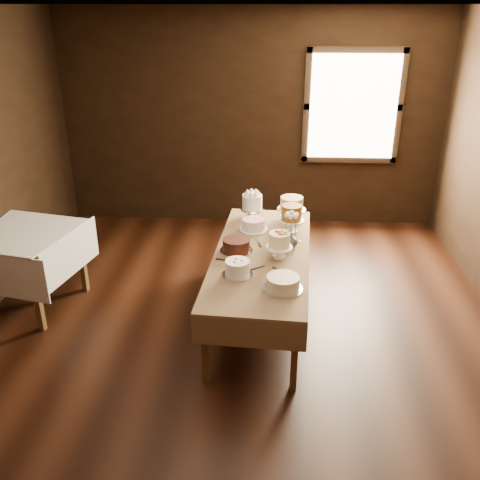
# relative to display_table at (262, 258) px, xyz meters

# --- Properties ---
(floor) EXTENTS (5.00, 6.00, 0.01)m
(floor) POSITION_rel_display_table_xyz_m (-0.19, -0.50, -0.64)
(floor) COLOR black
(floor) RESTS_ON ground
(ceiling) EXTENTS (5.00, 6.00, 0.01)m
(ceiling) POSITION_rel_display_table_xyz_m (-0.19, -0.50, 2.16)
(ceiling) COLOR beige
(ceiling) RESTS_ON wall_back
(wall_back) EXTENTS (5.00, 0.02, 2.80)m
(wall_back) POSITION_rel_display_table_xyz_m (-0.19, 2.50, 0.76)
(wall_back) COLOR black
(wall_back) RESTS_ON ground
(window) EXTENTS (1.10, 0.05, 1.30)m
(window) POSITION_rel_display_table_xyz_m (1.11, 2.44, 0.96)
(window) COLOR #FFEABF
(window) RESTS_ON wall_back
(display_table) EXTENTS (1.03, 2.28, 0.69)m
(display_table) POSITION_rel_display_table_xyz_m (0.00, 0.00, 0.00)
(display_table) COLOR #47301A
(display_table) RESTS_ON ground
(side_table) EXTENTS (1.13, 1.13, 0.80)m
(side_table) POSITION_rel_display_table_xyz_m (-2.34, 0.12, 0.07)
(side_table) COLOR #47301A
(side_table) RESTS_ON ground
(cake_meringue) EXTENTS (0.29, 0.29, 0.27)m
(cake_meringue) POSITION_rel_display_table_xyz_m (-0.12, 0.88, 0.17)
(cake_meringue) COLOR silver
(cake_meringue) RESTS_ON display_table
(cake_speckled) EXTENTS (0.34, 0.34, 0.27)m
(cake_speckled) POSITION_rel_display_table_xyz_m (0.30, 0.84, 0.17)
(cake_speckled) COLOR white
(cake_speckled) RESTS_ON display_table
(cake_lattice) EXTENTS (0.30, 0.30, 0.11)m
(cake_lattice) POSITION_rel_display_table_xyz_m (-0.09, 0.54, 0.10)
(cake_lattice) COLOR white
(cake_lattice) RESTS_ON display_table
(cake_caramel) EXTENTS (0.27, 0.27, 0.30)m
(cake_caramel) POSITION_rel_display_table_xyz_m (0.29, 0.50, 0.18)
(cake_caramel) COLOR white
(cake_caramel) RESTS_ON display_table
(cake_chocolate) EXTENTS (0.31, 0.31, 0.12)m
(cake_chocolate) POSITION_rel_display_table_xyz_m (-0.24, 0.03, 0.11)
(cake_chocolate) COLOR silver
(cake_chocolate) RESTS_ON display_table
(cake_flowers) EXTENTS (0.25, 0.25, 0.25)m
(cake_flowers) POSITION_rel_display_table_xyz_m (0.16, -0.08, 0.16)
(cake_flowers) COLOR white
(cake_flowers) RESTS_ON display_table
(cake_swirl) EXTENTS (0.29, 0.29, 0.14)m
(cake_swirl) POSITION_rel_display_table_xyz_m (-0.20, -0.44, 0.11)
(cake_swirl) COLOR silver
(cake_swirl) RESTS_ON display_table
(cake_cream) EXTENTS (0.33, 0.33, 0.12)m
(cake_cream) POSITION_rel_display_table_xyz_m (0.18, -0.67, 0.10)
(cake_cream) COLOR silver
(cake_cream) RESTS_ON display_table
(cake_server_a) EXTENTS (0.21, 0.16, 0.01)m
(cake_server_a) POSITION_rel_display_table_xyz_m (0.03, -0.27, 0.05)
(cake_server_a) COLOR silver
(cake_server_a) RESTS_ON display_table
(cake_server_b) EXTENTS (0.19, 0.18, 0.01)m
(cake_server_b) POSITION_rel_display_table_xyz_m (0.22, -0.41, 0.05)
(cake_server_b) COLOR silver
(cake_server_b) RESTS_ON display_table
(cake_server_c) EXTENTS (0.08, 0.24, 0.01)m
(cake_server_c) POSITION_rel_display_table_xyz_m (-0.05, 0.29, 0.05)
(cake_server_c) COLOR silver
(cake_server_c) RESTS_ON display_table
(cake_server_d) EXTENTS (0.21, 0.16, 0.01)m
(cake_server_d) POSITION_rel_display_table_xyz_m (0.31, 0.24, 0.05)
(cake_server_d) COLOR silver
(cake_server_d) RESTS_ON display_table
(cake_server_e) EXTENTS (0.24, 0.08, 0.01)m
(cake_server_e) POSITION_rel_display_table_xyz_m (-0.25, -0.19, 0.05)
(cake_server_e) COLOR silver
(cake_server_e) RESTS_ON display_table
(flower_vase) EXTENTS (0.19, 0.19, 0.15)m
(flower_vase) POSITION_rel_display_table_xyz_m (0.27, 0.14, 0.12)
(flower_vase) COLOR #2D2823
(flower_vase) RESTS_ON display_table
(flower_bouquet) EXTENTS (0.14, 0.14, 0.20)m
(flower_bouquet) POSITION_rel_display_table_xyz_m (0.27, 0.14, 0.32)
(flower_bouquet) COLOR white
(flower_bouquet) RESTS_ON flower_vase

